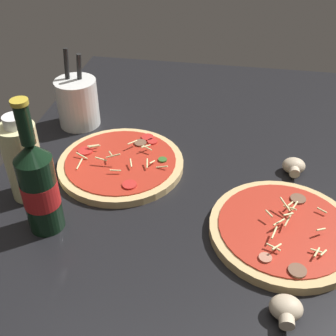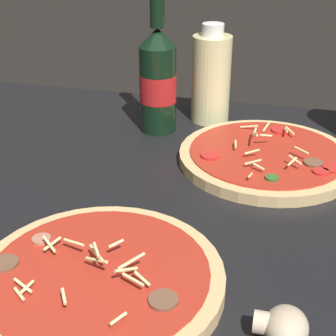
# 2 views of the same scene
# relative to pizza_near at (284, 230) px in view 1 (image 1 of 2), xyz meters

# --- Properties ---
(counter_slab) EXTENTS (1.60, 0.90, 0.03)m
(counter_slab) POSITION_rel_pizza_near_xyz_m (-0.00, 0.19, -0.02)
(counter_slab) COLOR black
(counter_slab) RESTS_ON ground
(pizza_near) EXTENTS (0.28, 0.28, 0.06)m
(pizza_near) POSITION_rel_pizza_near_xyz_m (0.00, 0.00, 0.00)
(pizza_near) COLOR tan
(pizza_near) RESTS_ON counter_slab
(pizza_far) EXTENTS (0.29, 0.29, 0.05)m
(pizza_far) POSITION_rel_pizza_near_xyz_m (0.16, 0.36, -0.00)
(pizza_far) COLOR tan
(pizza_far) RESTS_ON counter_slab
(beer_bottle) EXTENTS (0.07, 0.07, 0.28)m
(beer_bottle) POSITION_rel_pizza_near_xyz_m (-0.06, 0.46, 0.09)
(beer_bottle) COLOR black
(beer_bottle) RESTS_ON counter_slab
(oil_bottle) EXTENTS (0.08, 0.08, 0.19)m
(oil_bottle) POSITION_rel_pizza_near_xyz_m (0.03, 0.53, 0.08)
(oil_bottle) COLOR beige
(oil_bottle) RESTS_ON counter_slab
(mushroom_left) EXTENTS (0.06, 0.05, 0.04)m
(mushroom_left) POSITION_rel_pizza_near_xyz_m (-0.18, 0.01, 0.01)
(mushroom_left) COLOR beige
(mushroom_left) RESTS_ON counter_slab
(mushroom_right) EXTENTS (0.05, 0.05, 0.04)m
(mushroom_right) POSITION_rel_pizza_near_xyz_m (0.20, -0.03, 0.01)
(mushroom_right) COLOR beige
(mushroom_right) RESTS_ON counter_slab
(utensil_crock) EXTENTS (0.11, 0.11, 0.20)m
(utensil_crock) POSITION_rel_pizza_near_xyz_m (0.33, 0.53, 0.05)
(utensil_crock) COLOR silver
(utensil_crock) RESTS_ON counter_slab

